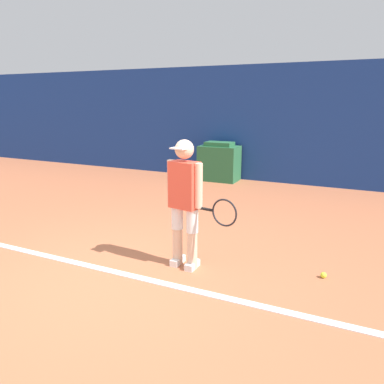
{
  "coord_description": "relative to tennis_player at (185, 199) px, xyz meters",
  "views": [
    {
      "loc": [
        2.46,
        -3.09,
        1.95
      ],
      "look_at": [
        0.57,
        0.87,
        0.88
      ],
      "focal_mm": 35.0,
      "sensor_mm": 36.0,
      "label": 1
    }
  ],
  "objects": [
    {
      "name": "ground_plane",
      "position": [
        -0.58,
        -0.67,
        -0.84
      ],
      "size": [
        24.0,
        24.0,
        0.0
      ],
      "primitive_type": "plane",
      "color": "#B76642"
    },
    {
      "name": "tennis_player",
      "position": [
        0.0,
        0.0,
        0.0
      ],
      "size": [
        0.92,
        0.31,
        1.53
      ],
      "rotation": [
        0.0,
        0.0,
        -0.17
      ],
      "color": "beige",
      "rests_on": "ground_plane"
    },
    {
      "name": "covered_chair",
      "position": [
        -1.49,
        4.88,
        -0.39
      ],
      "size": [
        0.96,
        0.61,
        0.96
      ],
      "color": "#28663D",
      "rests_on": "ground_plane"
    },
    {
      "name": "tennis_ball",
      "position": [
        1.55,
        0.39,
        -0.81
      ],
      "size": [
        0.07,
        0.07,
        0.07
      ],
      "color": "#D1E533",
      "rests_on": "ground_plane"
    },
    {
      "name": "court_baseline",
      "position": [
        -0.58,
        -0.52,
        -0.84
      ],
      "size": [
        21.6,
        0.1,
        0.01
      ],
      "color": "white",
      "rests_on": "ground_plane"
    },
    {
      "name": "back_wall",
      "position": [
        -0.58,
        5.28,
        0.55
      ],
      "size": [
        24.0,
        0.1,
        2.8
      ],
      "color": "navy",
      "rests_on": "ground_plane"
    }
  ]
}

